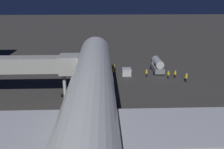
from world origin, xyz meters
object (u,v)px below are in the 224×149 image
(baggage_container_near_belt, at_px, (127,72))
(ground_crew_by_tug, at_px, (186,78))
(jet_bridge, at_px, (22,65))
(ground_crew_near_nose_gear, at_px, (146,73))
(airliner_at_gate, at_px, (87,132))
(fuel_tanker, at_px, (157,65))
(ground_crew_by_belt_loader, at_px, (168,75))
(ground_crew_marshaller_fwd, at_px, (175,74))
(traffic_cone_nose_starboard, at_px, (86,74))
(ground_crew_under_port_wing, at_px, (113,71))
(ground_crew_walking_aft, at_px, (114,67))
(traffic_cone_nose_port, at_px, (107,74))

(baggage_container_near_belt, xyz_separation_m, ground_crew_by_tug, (-11.38, 4.91, 0.30))
(jet_bridge, height_order, ground_crew_near_nose_gear, jet_bridge)
(jet_bridge, bearing_deg, ground_crew_by_tug, -168.25)
(airliner_at_gate, bearing_deg, jet_bridge, -60.21)
(fuel_tanker, bearing_deg, ground_crew_by_belt_loader, 103.71)
(jet_bridge, distance_m, ground_crew_marshaller_fwd, 30.03)
(baggage_container_near_belt, bearing_deg, ground_crew_near_nose_gear, 159.39)
(fuel_tanker, relative_size, ground_crew_by_belt_loader, 3.24)
(fuel_tanker, bearing_deg, traffic_cone_nose_starboard, 7.33)
(ground_crew_by_belt_loader, xyz_separation_m, traffic_cone_nose_starboard, (17.04, -3.08, -0.72))
(fuel_tanker, bearing_deg, ground_crew_marshaller_fwd, 121.31)
(ground_crew_by_belt_loader, xyz_separation_m, ground_crew_under_port_wing, (11.19, -2.99, -0.02))
(baggage_container_near_belt, height_order, ground_crew_walking_aft, ground_crew_walking_aft)
(ground_crew_by_belt_loader, bearing_deg, ground_crew_under_port_wing, -14.95)
(ground_crew_by_belt_loader, height_order, ground_crew_under_port_wing, ground_crew_by_belt_loader)
(fuel_tanker, xyz_separation_m, traffic_cone_nose_port, (11.40, 2.03, -1.37))
(jet_bridge, xyz_separation_m, ground_crew_marshaller_fwd, (-28.29, -8.83, -4.89))
(ground_crew_marshaller_fwd, relative_size, ground_crew_walking_aft, 0.96)
(baggage_container_near_belt, bearing_deg, ground_crew_under_port_wing, -4.68)
(baggage_container_near_belt, xyz_separation_m, ground_crew_near_nose_gear, (-4.04, 1.52, 0.20))
(ground_crew_near_nose_gear, bearing_deg, fuel_tanker, -128.38)
(ground_crew_under_port_wing, bearing_deg, ground_crew_near_nose_gear, 165.72)
(airliner_at_gate, xyz_separation_m, traffic_cone_nose_starboard, (2.20, -32.18, -5.46))
(ground_crew_walking_aft, relative_size, traffic_cone_nose_starboard, 3.28)
(ground_crew_near_nose_gear, relative_size, traffic_cone_nose_starboard, 3.19)
(airliner_at_gate, distance_m, baggage_container_near_belt, 32.88)
(traffic_cone_nose_starboard, bearing_deg, fuel_tanker, -172.67)
(baggage_container_near_belt, height_order, ground_crew_under_port_wing, ground_crew_under_port_wing)
(fuel_tanker, distance_m, ground_crew_near_nose_gear, 4.99)
(ground_crew_by_tug, relative_size, traffic_cone_nose_port, 3.50)
(fuel_tanker, relative_size, ground_crew_marshaller_fwd, 3.40)
(ground_crew_by_belt_loader, bearing_deg, jet_bridge, 17.33)
(ground_crew_near_nose_gear, xyz_separation_m, ground_crew_by_tug, (-7.34, 3.39, 0.10))
(fuel_tanker, height_order, traffic_cone_nose_starboard, fuel_tanker)
(ground_crew_under_port_wing, height_order, ground_crew_by_tug, ground_crew_by_tug)
(ground_crew_near_nose_gear, height_order, ground_crew_under_port_wing, ground_crew_under_port_wing)
(jet_bridge, bearing_deg, ground_crew_near_nose_gear, -156.86)
(ground_crew_walking_aft, bearing_deg, baggage_container_near_belt, 132.18)
(baggage_container_near_belt, xyz_separation_m, ground_crew_marshaller_fwd, (-9.92, 2.26, 0.18))
(baggage_container_near_belt, relative_size, ground_crew_walking_aft, 1.05)
(fuel_tanker, xyz_separation_m, ground_crew_walking_aft, (9.68, -0.49, -0.65))
(ground_crew_marshaller_fwd, bearing_deg, jet_bridge, 17.34)
(ground_crew_by_belt_loader, height_order, traffic_cone_nose_port, ground_crew_by_belt_loader)
(airliner_at_gate, bearing_deg, ground_crew_by_tug, -123.56)
(ground_crew_near_nose_gear, xyz_separation_m, ground_crew_under_port_wing, (6.88, -1.75, 0.01))
(ground_crew_near_nose_gear, relative_size, ground_crew_walking_aft, 0.97)
(fuel_tanker, relative_size, baggage_container_near_belt, 3.09)
(ground_crew_walking_aft, height_order, traffic_cone_nose_starboard, ground_crew_walking_aft)
(ground_crew_by_belt_loader, bearing_deg, ground_crew_by_tug, 144.58)
(jet_bridge, xyz_separation_m, baggage_container_near_belt, (-18.37, -11.10, -5.07))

